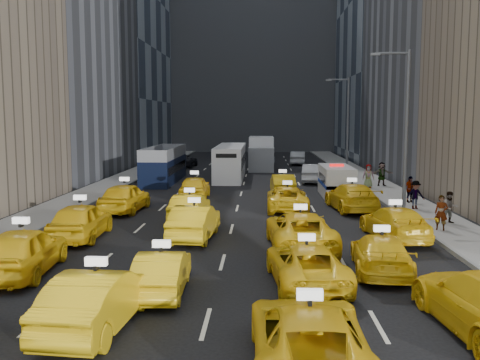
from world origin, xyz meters
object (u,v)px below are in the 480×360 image
(double_decker, at_px, (164,165))
(box_truck, at_px, (261,153))
(taxi_2, at_px, (309,338))
(pedestrian_0, at_px, (441,213))
(nypd_van, at_px, (336,182))
(city_bus, at_px, (230,162))
(taxi_1, at_px, (97,299))

(double_decker, distance_m, box_truck, 13.88)
(taxi_2, relative_size, box_truck, 0.70)
(double_decker, height_order, pedestrian_0, double_decker)
(nypd_van, xyz_separation_m, pedestrian_0, (3.25, -11.69, -0.03))
(pedestrian_0, bearing_deg, city_bus, 138.80)
(taxi_1, distance_m, pedestrian_0, 17.27)
(pedestrian_0, bearing_deg, nypd_van, 127.96)
(city_bus, distance_m, pedestrian_0, 25.13)
(taxi_1, relative_size, nypd_van, 0.90)
(nypd_van, xyz_separation_m, double_decker, (-13.32, 7.86, 0.43))
(city_bus, relative_size, box_truck, 1.49)
(taxi_1, height_order, taxi_2, taxi_1)
(box_truck, bearing_deg, taxi_1, -89.93)
(taxi_2, distance_m, double_decker, 34.81)
(taxi_1, distance_m, double_decker, 31.64)
(pedestrian_0, bearing_deg, taxi_1, -114.33)
(taxi_2, relative_size, nypd_van, 1.02)
(taxi_1, bearing_deg, nypd_van, -106.54)
(taxi_2, height_order, double_decker, double_decker)
(taxi_2, bearing_deg, pedestrian_0, -118.30)
(taxi_2, height_order, pedestrian_0, pedestrian_0)
(double_decker, relative_size, box_truck, 1.33)
(taxi_1, xyz_separation_m, nypd_van, (9.32, 23.53, 0.24))
(city_bus, relative_size, pedestrian_0, 6.90)
(double_decker, relative_size, pedestrian_0, 6.12)
(nypd_van, relative_size, double_decker, 0.52)
(box_truck, bearing_deg, double_decker, -120.31)
(double_decker, distance_m, pedestrian_0, 25.64)
(nypd_van, relative_size, box_truck, 0.69)
(taxi_2, bearing_deg, box_truck, -89.22)
(city_bus, bearing_deg, nypd_van, -52.40)
(taxi_1, xyz_separation_m, taxi_2, (5.21, -2.18, -0.03))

